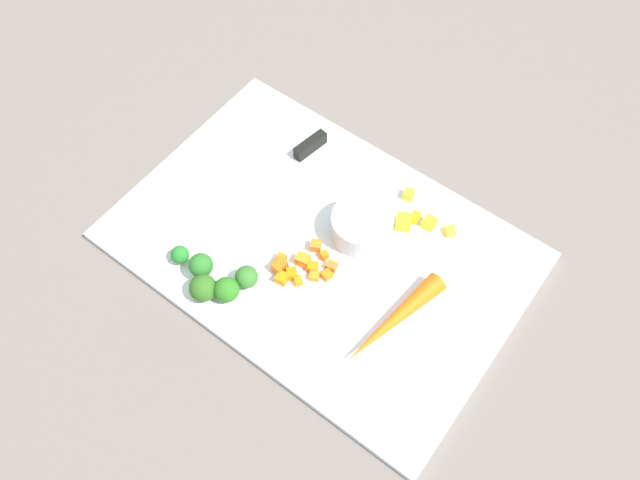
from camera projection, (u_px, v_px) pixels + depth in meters
The scene contains 27 objects.
ground_plane at pixel (320, 248), 0.90m from camera, with size 4.00×4.00×0.00m, color #6D635D.
cutting_board at pixel (320, 246), 0.89m from camera, with size 0.55×0.37×0.01m, color white.
prep_bowl at pixel (362, 225), 0.88m from camera, with size 0.09×0.09×0.04m, color silver.
chef_knife at pixel (269, 177), 0.94m from camera, with size 0.07×0.33×0.02m.
whole_carrot at pixel (393, 320), 0.81m from camera, with size 0.03×0.03×0.17m, color orange.
carrot_dice_0 at pixel (301, 259), 0.87m from camera, with size 0.02×0.01×0.02m, color orange.
carrot_dice_1 at pixel (313, 267), 0.86m from camera, with size 0.01×0.01×0.01m, color orange.
carrot_dice_2 at pixel (280, 267), 0.86m from camera, with size 0.02×0.02×0.02m, color orange.
carrot_dice_3 at pixel (289, 272), 0.86m from camera, with size 0.01×0.01×0.01m, color orange.
carrot_dice_4 at pixel (324, 255), 0.87m from camera, with size 0.01×0.01×0.01m, color orange.
carrot_dice_5 at pixel (314, 276), 0.86m from camera, with size 0.01×0.01×0.01m, color orange.
carrot_dice_6 at pixel (332, 266), 0.86m from camera, with size 0.01×0.01×0.01m, color orange.
carrot_dice_7 at pixel (318, 247), 0.88m from camera, with size 0.01×0.01×0.01m, color orange.
carrot_dice_8 at pixel (298, 281), 0.85m from camera, with size 0.01×0.01×0.01m, color orange.
carrot_dice_9 at pixel (281, 260), 0.87m from camera, with size 0.01×0.02×0.01m, color orange.
carrot_dice_10 at pixel (327, 275), 0.86m from camera, with size 0.01×0.01×0.01m, color orange.
carrot_dice_11 at pixel (282, 278), 0.85m from camera, with size 0.02×0.02×0.01m, color orange.
pepper_dice_0 at pixel (415, 217), 0.90m from camera, with size 0.02×0.01×0.01m, color yellow.
pepper_dice_1 at pixel (403, 222), 0.89m from camera, with size 0.02×0.02×0.02m, color yellow.
pepper_dice_2 at pixel (409, 195), 0.92m from camera, with size 0.01×0.01×0.01m, color yellow.
pepper_dice_3 at pixel (430, 223), 0.90m from camera, with size 0.02×0.02×0.01m, color yellow.
pepper_dice_4 at pixel (450, 231), 0.89m from camera, with size 0.01×0.01×0.01m, color yellow.
broccoli_floret_0 at pixel (247, 277), 0.84m from camera, with size 0.03×0.03×0.03m.
broccoli_floret_1 at pixel (201, 266), 0.84m from camera, with size 0.03×0.03×0.04m.
broccoli_floret_2 at pixel (203, 288), 0.83m from camera, with size 0.04×0.04×0.04m.
broccoli_floret_3 at pixel (180, 255), 0.86m from camera, with size 0.02×0.02×0.03m.
broccoli_floret_4 at pixel (227, 290), 0.83m from camera, with size 0.03×0.03×0.04m.
Camera 1 is at (0.27, -0.36, 0.78)m, focal length 36.04 mm.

